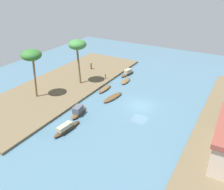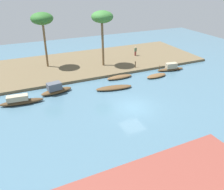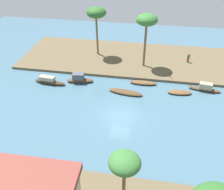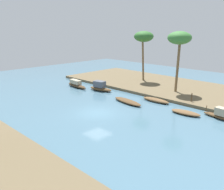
% 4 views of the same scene
% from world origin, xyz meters
% --- Properties ---
extents(river_water, '(67.83, 67.83, 0.00)m').
position_xyz_m(river_water, '(0.00, 0.00, 0.00)').
color(river_water, '#476B7F').
rests_on(river_water, ground).
extents(riverbank_left, '(37.04, 13.15, 0.36)m').
position_xyz_m(riverbank_left, '(0.00, -15.40, 0.18)').
color(riverbank_left, brown).
rests_on(riverbank_left, ground).
extents(sampan_foreground, '(3.31, 1.45, 0.41)m').
position_xyz_m(sampan_foreground, '(-7.12, -6.19, 0.21)').
color(sampan_foreground, brown).
rests_on(sampan_foreground, river_water).
extents(sampan_upstream_small, '(4.75, 1.32, 1.12)m').
position_xyz_m(sampan_upstream_small, '(11.09, -5.64, 0.44)').
color(sampan_upstream_small, '#47331E').
rests_on(sampan_upstream_small, river_water).
extents(sampan_midstream, '(4.78, 1.86, 0.43)m').
position_xyz_m(sampan_midstream, '(0.02, -4.96, 0.22)').
color(sampan_midstream, brown).
rests_on(sampan_midstream, river_water).
extents(sampan_near_left_bank, '(3.95, 1.68, 1.42)m').
position_xyz_m(sampan_near_left_bank, '(6.95, -6.78, 0.55)').
color(sampan_near_left_bank, brown).
rests_on(sampan_near_left_bank, river_water).
extents(sampan_open_hull, '(4.36, 1.45, 1.17)m').
position_xyz_m(sampan_open_hull, '(-10.53, -7.51, 0.44)').
color(sampan_open_hull, brown).
rests_on(sampan_open_hull, river_water).
extents(sampan_downstream_large, '(3.78, 1.09, 0.76)m').
position_xyz_m(sampan_downstream_large, '(-2.12, -7.82, 0.22)').
color(sampan_downstream_large, brown).
rests_on(sampan_downstream_large, river_water).
extents(person_on_near_bank, '(0.43, 0.37, 1.55)m').
position_xyz_m(person_on_near_bank, '(-8.74, -15.28, 1.07)').
color(person_on_near_bank, brown).
rests_on(person_on_near_bank, riverbank_left).
extents(mooring_post, '(0.14, 0.14, 1.01)m').
position_xyz_m(mooring_post, '(-5.75, -9.93, 0.87)').
color(mooring_post, '#4C3823').
rests_on(mooring_post, riverbank_left).
extents(palm_tree_left_near, '(3.15, 3.15, 8.10)m').
position_xyz_m(palm_tree_left_near, '(-1.76, -13.04, 7.42)').
color(palm_tree_left_near, brown).
rests_on(palm_tree_left_near, riverbank_left).
extents(palm_tree_left_far, '(3.13, 3.13, 7.98)m').
position_xyz_m(palm_tree_left_far, '(6.25, -15.68, 7.35)').
color(palm_tree_left_far, brown).
rests_on(palm_tree_left_far, riverbank_left).
extents(palm_tree_right_tall, '(2.23, 2.23, 6.12)m').
position_xyz_m(palm_tree_right_tall, '(-1.97, 12.15, 5.72)').
color(palm_tree_right_tall, brown).
rests_on(palm_tree_right_tall, riverbank_right).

